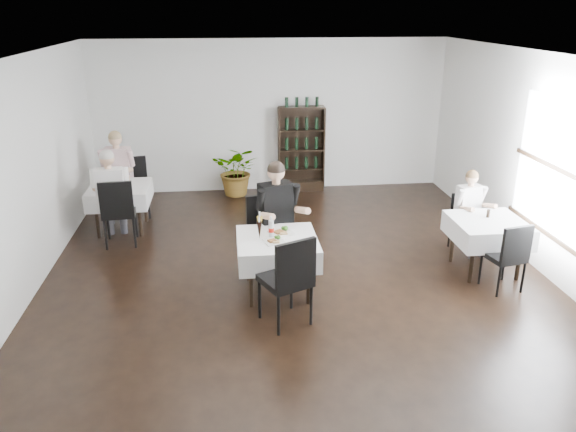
{
  "coord_description": "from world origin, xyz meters",
  "views": [
    {
      "loc": [
        -0.91,
        -6.64,
        3.59
      ],
      "look_at": [
        -0.14,
        0.2,
        0.99
      ],
      "focal_mm": 35.0,
      "sensor_mm": 36.0,
      "label": 1
    }
  ],
  "objects_px": {
    "main_table": "(277,249)",
    "potted_tree": "(238,170)",
    "diner_main": "(279,211)",
    "wine_shelf": "(301,150)"
  },
  "relations": [
    {
      "from": "potted_tree",
      "to": "diner_main",
      "type": "relative_size",
      "value": 0.62
    },
    {
      "from": "main_table",
      "to": "potted_tree",
      "type": "bearing_deg",
      "value": 95.49
    },
    {
      "from": "potted_tree",
      "to": "diner_main",
      "type": "bearing_deg",
      "value": -82.55
    },
    {
      "from": "main_table",
      "to": "potted_tree",
      "type": "relative_size",
      "value": 1.01
    },
    {
      "from": "main_table",
      "to": "potted_tree",
      "type": "distance_m",
      "value": 4.18
    },
    {
      "from": "diner_main",
      "to": "wine_shelf",
      "type": "bearing_deg",
      "value": 77.67
    },
    {
      "from": "main_table",
      "to": "diner_main",
      "type": "bearing_deg",
      "value": 82.14
    },
    {
      "from": "main_table",
      "to": "potted_tree",
      "type": "height_order",
      "value": "potted_tree"
    },
    {
      "from": "potted_tree",
      "to": "main_table",
      "type": "bearing_deg",
      "value": -84.51
    },
    {
      "from": "main_table",
      "to": "potted_tree",
      "type": "xyz_separation_m",
      "value": [
        -0.4,
        4.16,
        -0.11
      ]
    }
  ]
}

